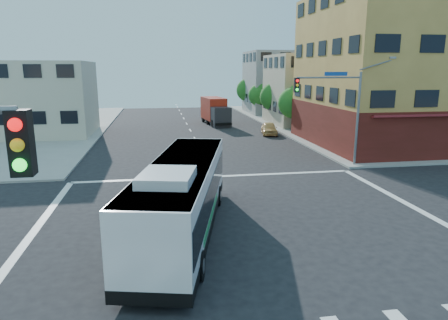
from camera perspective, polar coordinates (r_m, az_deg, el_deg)
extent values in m
plane|color=black|center=(18.49, 3.12, -10.03)|extent=(120.00, 120.00, 0.00)
cube|color=gray|center=(64.93, 27.45, 5.14)|extent=(50.00, 50.00, 0.15)
cube|color=gold|center=(42.39, 25.22, 11.42)|extent=(18.00, 15.00, 14.00)
cube|color=maroon|center=(42.71, 24.58, 4.73)|extent=(18.09, 15.08, 4.00)
cube|color=tan|center=(54.77, 13.08, 9.73)|extent=(12.00, 10.00, 9.00)
cube|color=gray|center=(67.90, 8.57, 10.88)|extent=(12.00, 10.00, 10.00)
cube|color=beige|center=(48.56, -25.45, 7.88)|extent=(12.00, 10.00, 8.00)
cylinder|color=slate|center=(31.25, 18.52, 5.43)|extent=(0.18, 0.18, 7.00)
cylinder|color=slate|center=(29.72, 14.83, 11.32)|extent=(5.01, 0.62, 0.12)
cube|color=black|center=(28.58, 10.32, 10.49)|extent=(0.32, 0.30, 1.00)
sphere|color=#FF0C0C|center=(28.41, 10.46, 11.07)|extent=(0.20, 0.20, 0.20)
sphere|color=yellow|center=(28.42, 10.43, 10.47)|extent=(0.20, 0.20, 0.20)
sphere|color=#19FF33|center=(28.43, 10.41, 9.87)|extent=(0.20, 0.20, 0.20)
cube|color=#154290|center=(29.97, 15.71, 11.76)|extent=(1.80, 0.22, 0.28)
cube|color=gray|center=(32.51, 22.90, 13.32)|extent=(0.50, 0.22, 0.14)
cube|color=black|center=(6.73, -26.99, 2.17)|extent=(0.32, 0.30, 1.00)
sphere|color=#FF0C0C|center=(6.52, -27.70, 4.48)|extent=(0.20, 0.20, 0.20)
sphere|color=yellow|center=(6.57, -27.43, 1.90)|extent=(0.20, 0.20, 0.20)
sphere|color=#19FF33|center=(6.62, -27.16, -0.65)|extent=(0.20, 0.20, 0.20)
cylinder|color=#372014|center=(47.65, 9.78, 5.18)|extent=(0.28, 0.28, 1.92)
sphere|color=#1F5618|center=(47.40, 9.89, 8.06)|extent=(3.60, 3.60, 3.60)
sphere|color=#1F5618|center=(47.19, 10.52, 9.11)|extent=(2.52, 2.52, 2.52)
cylinder|color=#372014|center=(55.21, 7.08, 6.33)|extent=(0.28, 0.28, 1.99)
sphere|color=#1F5618|center=(54.99, 7.15, 8.94)|extent=(3.80, 3.80, 3.80)
sphere|color=#1F5618|center=(54.76, 7.67, 9.91)|extent=(2.66, 2.66, 2.66)
cylinder|color=#372014|center=(62.89, 5.01, 7.12)|extent=(0.28, 0.28, 1.89)
sphere|color=#1F5618|center=(62.70, 5.06, 9.22)|extent=(3.40, 3.40, 3.40)
sphere|color=#1F5618|center=(62.46, 5.50, 9.98)|extent=(2.38, 2.38, 2.38)
cylinder|color=#372014|center=(70.62, 3.40, 7.83)|extent=(0.28, 0.28, 2.03)
sphere|color=#1F5618|center=(70.44, 3.43, 9.95)|extent=(4.00, 4.00, 4.00)
sphere|color=#1F5618|center=(70.20, 3.82, 10.75)|extent=(2.80, 2.80, 2.80)
cube|color=black|center=(18.01, -5.84, -8.78)|extent=(5.36, 12.56, 0.46)
cube|color=white|center=(17.58, -5.93, -4.99)|extent=(5.34, 12.53, 2.91)
cube|color=black|center=(17.53, -5.95, -4.43)|extent=(5.31, 12.19, 1.28)
cube|color=black|center=(23.35, -3.45, -0.26)|extent=(2.35, 0.61, 1.38)
cube|color=#E5590C|center=(23.17, -3.48, 2.22)|extent=(1.91, 0.50, 0.29)
cube|color=white|center=(17.21, -6.04, -0.56)|extent=(5.23, 12.28, 0.12)
cube|color=white|center=(14.23, -8.15, -2.46)|extent=(2.29, 2.61, 0.37)
cube|color=#147B37|center=(17.62, -10.41, -7.65)|extent=(1.30, 5.48, 0.29)
cube|color=#147B37|center=(17.18, -1.79, -7.98)|extent=(1.30, 5.48, 0.29)
cylinder|color=black|center=(21.87, -7.30, -4.96)|extent=(0.54, 1.10, 1.06)
cylinder|color=#99999E|center=(21.89, -7.67, -4.95)|extent=(0.16, 0.53, 0.53)
cylinder|color=black|center=(21.54, -0.88, -5.13)|extent=(0.54, 1.10, 1.06)
cylinder|color=#99999E|center=(21.53, -0.50, -5.14)|extent=(0.16, 0.53, 0.53)
cylinder|color=black|center=(14.81, -13.25, -14.20)|extent=(0.54, 1.10, 1.06)
cylinder|color=#99999E|center=(14.85, -13.80, -14.16)|extent=(0.16, 0.53, 0.53)
cylinder|color=black|center=(14.32, -3.54, -14.85)|extent=(0.54, 1.10, 1.06)
cylinder|color=#99999E|center=(14.30, -2.95, -14.88)|extent=(0.16, 0.53, 0.53)
cube|color=#26262B|center=(50.59, -0.44, 6.13)|extent=(2.46, 2.38, 2.51)
cube|color=black|center=(49.67, -0.15, 6.46)|extent=(2.02, 0.32, 0.97)
cube|color=#B32515|center=(54.03, -1.52, 7.38)|extent=(2.95, 5.65, 2.90)
cube|color=black|center=(53.08, -1.19, 5.66)|extent=(3.03, 7.92, 0.29)
cylinder|color=black|center=(50.60, -1.61, 5.25)|extent=(0.38, 0.99, 0.97)
cylinder|color=black|center=(51.15, 0.60, 5.34)|extent=(0.38, 0.99, 0.97)
cylinder|color=black|center=(53.30, -2.38, 5.63)|extent=(0.38, 0.99, 0.97)
cylinder|color=black|center=(53.82, -0.27, 5.71)|extent=(0.38, 0.99, 0.97)
cylinder|color=black|center=(55.63, -2.98, 5.93)|extent=(0.38, 0.99, 0.97)
cylinder|color=black|center=(56.12, -0.96, 6.01)|extent=(0.38, 0.99, 0.97)
imported|color=tan|center=(45.13, 6.47, 4.50)|extent=(2.32, 4.25, 1.37)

